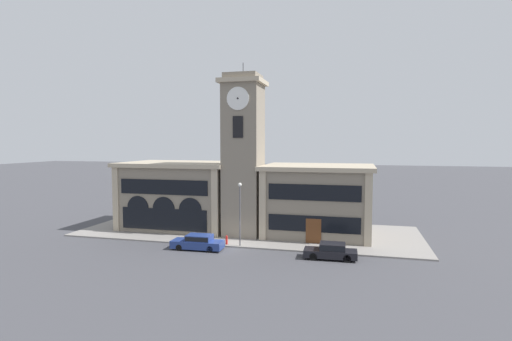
% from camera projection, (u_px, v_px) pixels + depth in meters
% --- Properties ---
extents(ground_plane, '(300.00, 300.00, 0.00)m').
position_uv_depth(ground_plane, '(229.00, 247.00, 38.28)').
color(ground_plane, '#424247').
extents(sidewalk_kerb, '(37.28, 13.70, 0.15)m').
position_uv_depth(sidewalk_kerb, '(248.00, 231.00, 44.90)').
color(sidewalk_kerb, gray).
rests_on(sidewalk_kerb, ground_plane).
extents(clock_tower, '(4.54, 4.54, 18.42)m').
position_uv_depth(clock_tower, '(243.00, 156.00, 42.52)').
color(clock_tower, gray).
rests_on(clock_tower, ground_plane).
extents(town_hall_left_wing, '(13.12, 9.31, 7.76)m').
position_uv_depth(town_hall_left_wing, '(181.00, 195.00, 47.20)').
color(town_hall_left_wing, gray).
rests_on(town_hall_left_wing, ground_plane).
extents(town_hall_right_wing, '(11.73, 9.31, 7.63)m').
position_uv_depth(town_hall_right_wing, '(318.00, 200.00, 43.23)').
color(town_hall_right_wing, gray).
rests_on(town_hall_right_wing, ground_plane).
extents(parked_car_near, '(4.92, 1.92, 1.41)m').
position_uv_depth(parked_car_near, '(198.00, 242.00, 37.48)').
color(parked_car_near, navy).
rests_on(parked_car_near, ground_plane).
extents(parked_car_mid, '(4.58, 1.92, 1.39)m').
position_uv_depth(parked_car_mid, '(331.00, 251.00, 34.45)').
color(parked_car_mid, black).
rests_on(parked_car_mid, ground_plane).
extents(street_lamp, '(0.36, 0.36, 6.08)m').
position_uv_depth(street_lamp, '(240.00, 205.00, 38.10)').
color(street_lamp, '#4C4C51').
rests_on(street_lamp, sidewalk_kerb).
extents(bollard, '(0.18, 0.18, 1.06)m').
position_uv_depth(bollard, '(191.00, 237.00, 39.60)').
color(bollard, black).
rests_on(bollard, sidewalk_kerb).
extents(fire_hydrant, '(0.22, 0.22, 0.87)m').
position_uv_depth(fire_hydrant, '(227.00, 240.00, 38.87)').
color(fire_hydrant, red).
rests_on(fire_hydrant, sidewalk_kerb).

